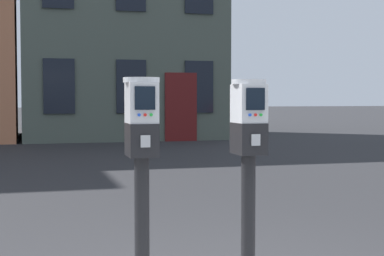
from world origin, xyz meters
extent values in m
cylinder|color=black|center=(-0.73, -0.12, 0.57)|extent=(0.09, 0.09, 0.85)
cube|color=black|center=(-0.73, -0.12, 1.09)|extent=(0.17, 0.24, 0.20)
cube|color=#A5A8AD|center=(-0.73, -0.24, 1.09)|extent=(0.06, 0.01, 0.07)
cube|color=#B7BABF|center=(-0.73, -0.12, 1.31)|extent=(0.17, 0.23, 0.24)
cube|color=black|center=(-0.73, -0.24, 1.34)|extent=(0.12, 0.01, 0.14)
cylinder|color=blue|center=(-0.76, -0.24, 1.24)|extent=(0.02, 0.01, 0.02)
cylinder|color=red|center=(-0.73, -0.24, 1.24)|extent=(0.02, 0.01, 0.02)
cylinder|color=green|center=(-0.69, -0.24, 1.24)|extent=(0.02, 0.01, 0.02)
cylinder|color=#B7BABF|center=(-0.73, -0.12, 1.45)|extent=(0.22, 0.22, 0.03)
cylinder|color=black|center=(-0.05, -0.12, 0.56)|extent=(0.09, 0.09, 0.85)
cube|color=black|center=(-0.05, -0.12, 1.09)|extent=(0.17, 0.24, 0.20)
cube|color=#A5A8AD|center=(-0.05, -0.24, 1.09)|extent=(0.06, 0.01, 0.07)
cube|color=#B7BABF|center=(-0.05, -0.12, 1.30)|extent=(0.17, 0.23, 0.24)
cube|color=black|center=(-0.05, -0.24, 1.33)|extent=(0.12, 0.01, 0.13)
cylinder|color=blue|center=(-0.08, -0.24, 1.24)|extent=(0.02, 0.01, 0.02)
cylinder|color=red|center=(-0.05, -0.24, 1.24)|extent=(0.02, 0.01, 0.02)
cylinder|color=green|center=(-0.01, -0.24, 1.24)|extent=(0.02, 0.01, 0.02)
cylinder|color=#B7BABF|center=(-0.05, -0.12, 1.44)|extent=(0.22, 0.22, 0.03)
cube|color=black|center=(-0.42, 14.29, 1.67)|extent=(0.90, 0.06, 1.60)
cube|color=black|center=(1.70, 14.29, 1.67)|extent=(0.90, 0.06, 1.60)
cube|color=black|center=(3.81, 14.29, 1.67)|extent=(0.90, 0.06, 1.60)
cube|color=#591414|center=(3.23, 14.29, 1.05)|extent=(1.00, 0.07, 2.10)
camera|label=1|loc=(-1.40, -3.65, 1.34)|focal=56.54mm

